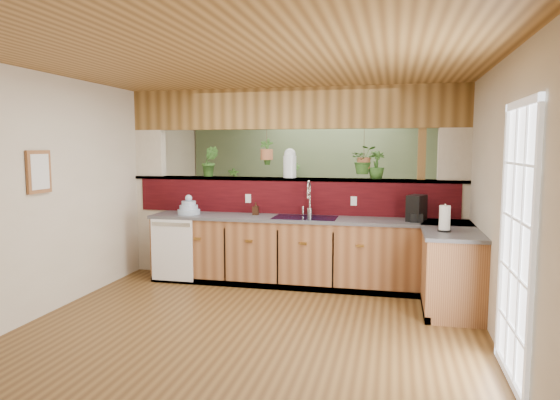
% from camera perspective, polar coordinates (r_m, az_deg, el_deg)
% --- Properties ---
extents(ground, '(4.60, 7.00, 0.01)m').
position_cam_1_polar(ground, '(5.79, -1.36, -12.13)').
color(ground, brown).
rests_on(ground, ground).
extents(ceiling, '(4.60, 7.00, 0.01)m').
position_cam_1_polar(ceiling, '(5.56, -1.42, 14.27)').
color(ceiling, brown).
rests_on(ceiling, ground).
extents(wall_back, '(4.60, 0.02, 2.60)m').
position_cam_1_polar(wall_back, '(8.95, 4.14, 2.81)').
color(wall_back, beige).
rests_on(wall_back, ground).
extents(wall_front, '(4.60, 0.02, 2.60)m').
position_cam_1_polar(wall_front, '(2.33, -23.22, -7.03)').
color(wall_front, beige).
rests_on(wall_front, ground).
extents(wall_left, '(0.02, 7.00, 2.60)m').
position_cam_1_polar(wall_left, '(6.48, -21.51, 1.15)').
color(wall_left, beige).
rests_on(wall_left, ground).
extents(wall_right, '(0.02, 7.00, 2.60)m').
position_cam_1_polar(wall_right, '(5.44, 22.82, 0.23)').
color(wall_right, beige).
rests_on(wall_right, ground).
extents(pass_through_partition, '(4.60, 0.21, 2.60)m').
position_cam_1_polar(pass_through_partition, '(6.84, 1.63, 0.89)').
color(pass_through_partition, beige).
rests_on(pass_through_partition, ground).
extents(pass_through_ledge, '(4.60, 0.21, 0.04)m').
position_cam_1_polar(pass_through_ledge, '(6.83, 1.40, 2.40)').
color(pass_through_ledge, brown).
rests_on(pass_through_ledge, ground).
extents(header_beam, '(4.60, 0.15, 0.55)m').
position_cam_1_polar(header_beam, '(6.83, 1.42, 10.41)').
color(header_beam, brown).
rests_on(header_beam, ground).
extents(sage_backwall, '(4.55, 0.02, 2.55)m').
position_cam_1_polar(sage_backwall, '(8.93, 4.12, 2.80)').
color(sage_backwall, '#5D734E').
rests_on(sage_backwall, ground).
extents(countertop, '(4.14, 1.52, 0.90)m').
position_cam_1_polar(countertop, '(6.37, 7.95, -6.32)').
color(countertop, brown).
rests_on(countertop, ground).
extents(dishwasher, '(0.58, 0.03, 0.82)m').
position_cam_1_polar(dishwasher, '(6.77, -12.26, -5.59)').
color(dishwasher, white).
rests_on(dishwasher, ground).
extents(navy_sink, '(0.82, 0.50, 0.18)m').
position_cam_1_polar(navy_sink, '(6.48, 2.90, -2.70)').
color(navy_sink, black).
rests_on(navy_sink, countertop).
extents(french_door, '(0.06, 1.02, 2.16)m').
position_cam_1_polar(french_door, '(4.20, 25.32, -4.92)').
color(french_door, white).
rests_on(french_door, ground).
extents(framed_print, '(0.04, 0.35, 0.45)m').
position_cam_1_polar(framed_print, '(5.81, -25.83, 2.92)').
color(framed_print, brown).
rests_on(framed_print, wall_left).
extents(faucet, '(0.21, 0.21, 0.48)m').
position_cam_1_polar(faucet, '(6.58, 3.32, 0.38)').
color(faucet, '#B7B7B2').
rests_on(faucet, countertop).
extents(dish_stack, '(0.30, 0.30, 0.27)m').
position_cam_1_polar(dish_stack, '(6.87, -10.39, -0.92)').
color(dish_stack, '#9CB0CA').
rests_on(dish_stack, countertop).
extents(soap_dispenser, '(0.08, 0.08, 0.17)m').
position_cam_1_polar(soap_dispenser, '(6.71, -2.79, -0.99)').
color(soap_dispenser, '#3D2416').
rests_on(soap_dispenser, countertop).
extents(coffee_maker, '(0.17, 0.29, 0.32)m').
position_cam_1_polar(coffee_maker, '(6.34, 15.34, -1.02)').
color(coffee_maker, black).
rests_on(coffee_maker, countertop).
extents(paper_towel, '(0.14, 0.14, 0.30)m').
position_cam_1_polar(paper_towel, '(5.66, 18.30, -2.07)').
color(paper_towel, black).
rests_on(paper_towel, countertop).
extents(glass_jar, '(0.18, 0.18, 0.40)m').
position_cam_1_polar(glass_jar, '(6.83, 1.12, 4.24)').
color(glass_jar, silver).
rests_on(glass_jar, pass_through_ledge).
extents(ledge_plant_left, '(0.27, 0.24, 0.43)m').
position_cam_1_polar(ledge_plant_left, '(7.15, -8.01, 4.38)').
color(ledge_plant_left, '#2C551D').
rests_on(ledge_plant_left, pass_through_ledge).
extents(ledge_plant_right, '(0.25, 0.25, 0.37)m').
position_cam_1_polar(ledge_plant_right, '(6.69, 10.96, 3.96)').
color(ledge_plant_right, '#2C551D').
rests_on(ledge_plant_right, pass_through_ledge).
extents(hanging_plant_a, '(0.21, 0.17, 0.48)m').
position_cam_1_polar(hanging_plant_a, '(6.90, -1.53, 6.49)').
color(hanging_plant_a, brown).
rests_on(hanging_plant_a, header_beam).
extents(hanging_plant_b, '(0.38, 0.34, 0.53)m').
position_cam_1_polar(hanging_plant_b, '(6.69, 9.57, 5.89)').
color(hanging_plant_b, brown).
rests_on(hanging_plant_b, header_beam).
extents(shelving_console, '(1.68, 1.02, 1.09)m').
position_cam_1_polar(shelving_console, '(8.95, -1.46, -2.33)').
color(shelving_console, black).
rests_on(shelving_console, ground).
extents(shelf_plant_a, '(0.24, 0.21, 0.39)m').
position_cam_1_polar(shelf_plant_a, '(9.05, -5.32, 2.44)').
color(shelf_plant_a, '#2C551D').
rests_on(shelf_plant_a, shelving_console).
extents(shelf_plant_b, '(0.31, 0.31, 0.48)m').
position_cam_1_polar(shelf_plant_b, '(8.77, 1.47, 2.66)').
color(shelf_plant_b, '#2C551D').
rests_on(shelf_plant_b, shelving_console).
extents(floor_plant, '(0.89, 0.82, 0.83)m').
position_cam_1_polar(floor_plant, '(7.95, 6.40, -4.05)').
color(floor_plant, '#2C551D').
rests_on(floor_plant, ground).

